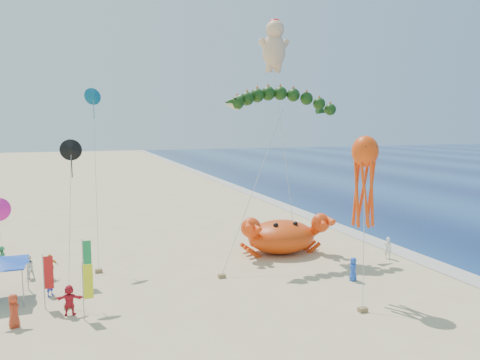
# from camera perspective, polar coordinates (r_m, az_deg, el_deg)

# --- Properties ---
(ground) EXTENTS (320.00, 320.00, 0.00)m
(ground) POSITION_cam_1_polar(r_m,az_deg,el_deg) (33.95, 4.40, -11.21)
(ground) COLOR #D1B784
(ground) RESTS_ON ground
(foam_strip) EXTENTS (320.00, 320.00, 0.00)m
(foam_strip) POSITION_cam_1_polar(r_m,az_deg,el_deg) (40.16, 20.44, -8.75)
(foam_strip) COLOR silver
(foam_strip) RESTS_ON ground
(crab_inflatable) EXTENTS (7.58, 4.85, 3.32)m
(crab_inflatable) POSITION_cam_1_polar(r_m,az_deg,el_deg) (38.58, 5.10, -6.74)
(crab_inflatable) COLOR #D93D0B
(crab_inflatable) RESTS_ON ground
(dragon_kite) EXTENTS (11.25, 5.51, 13.14)m
(dragon_kite) POSITION_cam_1_polar(r_m,az_deg,el_deg) (37.31, 5.07, 9.23)
(dragon_kite) COLOR black
(dragon_kite) RESTS_ON ground
(cherub_kite) EXTENTS (2.60, 2.92, 19.27)m
(cherub_kite) POSITION_cam_1_polar(r_m,az_deg,el_deg) (41.10, 4.21, 16.12)
(cherub_kite) COLOR #E8B78E
(cherub_kite) RESTS_ON ground
(octopus_kite) EXTENTS (2.35, 3.03, 9.84)m
(octopus_kite) POSITION_cam_1_polar(r_m,az_deg,el_deg) (28.78, 14.93, 0.64)
(octopus_kite) COLOR #F0440C
(octopus_kite) RESTS_ON ground
(feather_flags) EXTENTS (7.32, 5.82, 3.20)m
(feather_flags) POSITION_cam_1_polar(r_m,az_deg,el_deg) (30.25, -22.45, -10.00)
(feather_flags) COLOR gray
(feather_flags) RESTS_ON ground
(beachgoers) EXTENTS (29.03, 12.61, 1.76)m
(beachgoers) POSITION_cam_1_polar(r_m,az_deg,el_deg) (31.79, -16.51, -11.16)
(beachgoers) COLOR #297C48
(beachgoers) RESTS_ON ground
(small_kites) EXTENTS (7.00, 12.42, 13.26)m
(small_kites) POSITION_cam_1_polar(r_m,az_deg,el_deg) (31.63, -21.04, 2.19)
(small_kites) COLOR black
(small_kites) RESTS_ON ground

